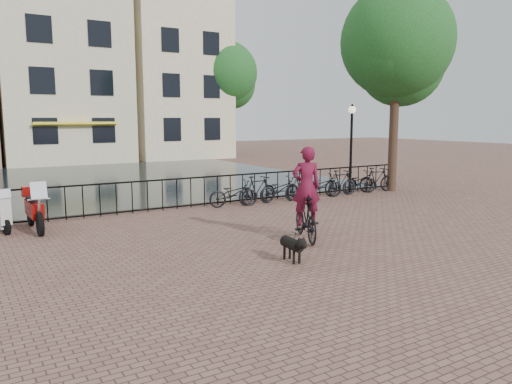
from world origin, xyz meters
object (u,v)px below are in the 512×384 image
dog (292,247)px  motorcycle (34,204)px  lamp_post (351,133)px  cyclist (306,199)px

dog → motorcycle: bearing=130.7°
lamp_post → motorcycle: 11.80m
cyclist → motorcycle: size_ratio=1.33×
cyclist → dog: (-1.37, -1.34, -0.72)m
lamp_post → motorcycle: size_ratio=1.71×
lamp_post → cyclist: bearing=-139.7°
lamp_post → cyclist: lamp_post is taller
cyclist → lamp_post: bearing=-117.4°
dog → motorcycle: motorcycle is taller
lamp_post → cyclist: 8.17m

